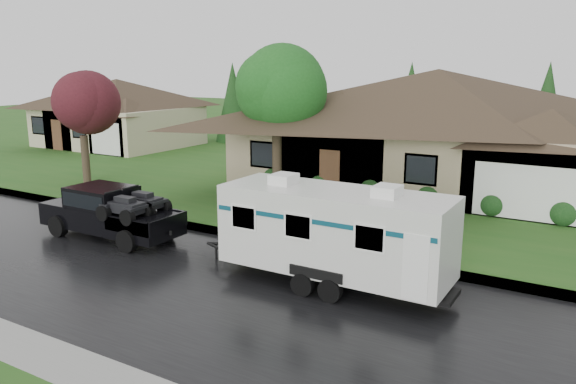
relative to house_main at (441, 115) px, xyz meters
The scene contains 11 objects.
ground 14.48m from the house_main, 99.41° to the right, with size 140.00×140.00×0.00m, color #24551A.
road 16.40m from the house_main, 98.24° to the right, with size 140.00×8.00×0.01m, color black.
curb 12.32m from the house_main, 101.19° to the right, with size 140.00×0.50×0.15m, color gray.
lawn 4.36m from the house_main, 153.11° to the left, with size 140.00×26.00×0.15m, color #24551A.
house_main is the anchor object (origin of this frame).
house_far 24.17m from the house_main, behind, with size 10.80×8.64×5.80m.
tree_left_green 8.27m from the house_main, 132.93° to the right, with size 3.92×3.92×6.49m.
tree_red 17.51m from the house_main, 151.48° to the right, with size 3.27×3.27×5.42m.
shrub_row 5.42m from the house_main, 93.69° to the right, with size 13.60×1.00×1.00m.
pickup_truck 16.09m from the house_main, 118.87° to the right, with size 5.37×2.04×1.79m.
travel_trailer 14.09m from the house_main, 85.33° to the right, with size 6.62×2.33×2.97m.
Camera 1 is at (9.73, -13.19, 5.94)m, focal length 35.00 mm.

